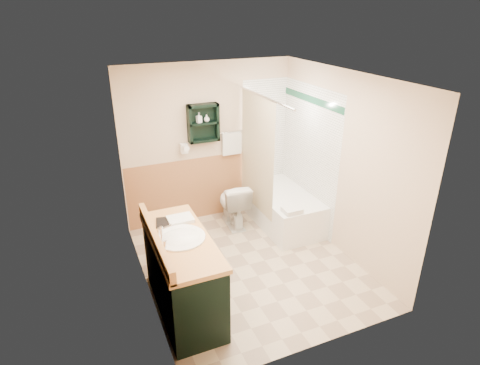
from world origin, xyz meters
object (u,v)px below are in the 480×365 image
object	(u,v)px
vanity_book	(155,215)
soap_bottle_b	(207,119)
wall_shelf	(203,123)
soap_bottle_a	(199,120)
hair_dryer	(184,148)
bathtub	(281,207)
toilet	(233,204)
vanity	(183,274)

from	to	relation	value
vanity_book	soap_bottle_b	xyz separation A→B (m)	(1.11, 1.46, 0.59)
soap_bottle_b	vanity_book	bearing A→B (deg)	-127.20
wall_shelf	soap_bottle_a	bearing A→B (deg)	-175.55
hair_dryer	bathtub	distance (m)	1.73
hair_dryer	bathtub	world-z (taller)	hair_dryer
wall_shelf	bathtub	distance (m)	1.74
vanity_book	soap_bottle_b	size ratio (longest dim) A/B	2.17
bathtub	soap_bottle_a	xyz separation A→B (m)	(-1.09, 0.56, 1.34)
bathtub	toilet	xyz separation A→B (m)	(-0.72, 0.23, 0.09)
hair_dryer	toilet	bearing A→B (deg)	-30.92
toilet	hair_dryer	bearing A→B (deg)	-27.18
hair_dryer	soap_bottle_b	bearing A→B (deg)	-4.89
vanity	soap_bottle_b	distance (m)	2.38
toilet	bathtub	bearing A→B (deg)	166.20
vanity	soap_bottle_b	xyz separation A→B (m)	(0.95, 1.85, 1.16)
vanity_book	soap_bottle_a	world-z (taller)	soap_bottle_a
hair_dryer	toilet	xyz separation A→B (m)	(0.61, -0.36, -0.85)
wall_shelf	toilet	distance (m)	1.29
vanity	toilet	bearing A→B (deg)	51.56
vanity_book	bathtub	bearing A→B (deg)	35.76
bathtub	hair_dryer	bearing A→B (deg)	155.97
soap_bottle_b	vanity	bearing A→B (deg)	-117.07
soap_bottle_a	soap_bottle_b	world-z (taller)	soap_bottle_b
vanity	vanity_book	size ratio (longest dim) A/B	6.23
bathtub	soap_bottle_b	world-z (taller)	soap_bottle_b
hair_dryer	soap_bottle_a	distance (m)	0.46
soap_bottle_b	wall_shelf	bearing A→B (deg)	174.34
hair_dryer	vanity_book	size ratio (longest dim) A/B	1.05
hair_dryer	bathtub	xyz separation A→B (m)	(1.33, -0.59, -0.94)
hair_dryer	soap_bottle_a	xyz separation A→B (m)	(0.24, -0.03, 0.40)
wall_shelf	vanity	size ratio (longest dim) A/B	0.39
soap_bottle_b	soap_bottle_a	bearing A→B (deg)	180.00
bathtub	soap_bottle_a	bearing A→B (deg)	152.76
bathtub	soap_bottle_b	size ratio (longest dim) A/B	14.24
hair_dryer	vanity	bearing A→B (deg)	-107.57
toilet	vanity_book	bearing A→B (deg)	43.26
vanity_book	wall_shelf	bearing A→B (deg)	66.53
vanity	soap_bottle_b	size ratio (longest dim) A/B	13.50
vanity_book	vanity	bearing A→B (deg)	-54.54
vanity_book	hair_dryer	bearing A→B (deg)	75.38
wall_shelf	bathtub	size ratio (longest dim) A/B	0.37
hair_dryer	vanity	xyz separation A→B (m)	(-0.59, -1.88, -0.75)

